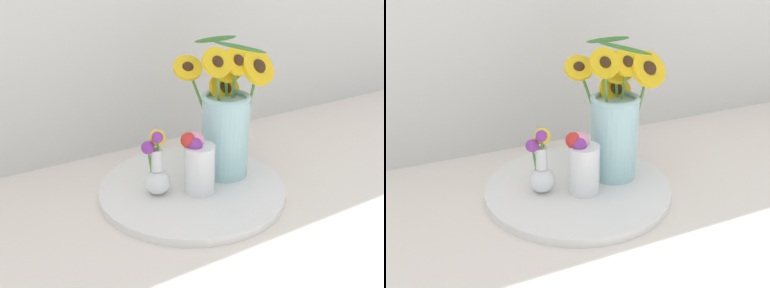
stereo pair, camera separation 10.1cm
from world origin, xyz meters
The scene contains 5 objects.
ground_plane centered at (0.00, 0.00, 0.00)m, with size 6.00×6.00×0.00m, color silver.
serving_tray centered at (0.03, 0.12, 0.01)m, with size 0.44×0.44×0.02m.
mason_jar_sunflowers centered at (0.14, 0.13, 0.16)m, with size 0.21×0.25×0.35m.
vase_small_center centered at (0.03, 0.09, 0.09)m, with size 0.07×0.07×0.14m.
vase_bulb_right centered at (-0.05, 0.13, 0.08)m, with size 0.06×0.06×0.15m.
Camera 2 is at (-0.35, -0.73, 0.54)m, focal length 42.00 mm.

